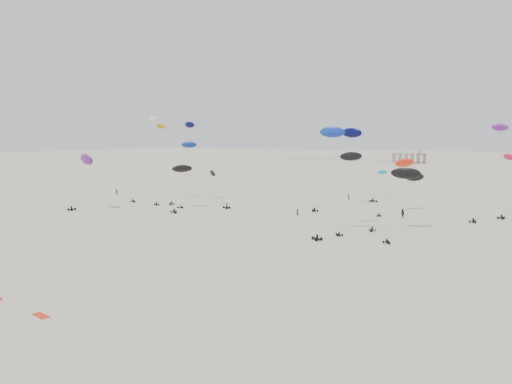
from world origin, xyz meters
The scene contains 24 objects.
ground_plane centered at (0.00, 200.00, 0.00)m, with size 900.00×900.00×0.00m, color beige.
pavilion_main centered at (-10.00, 350.00, 4.22)m, with size 21.00×13.00×9.80m.
pier_fence centered at (-62.00, 350.00, 0.77)m, with size 80.20×0.20×1.50m.
rig_0 centered at (44.26, 117.86, 9.15)m, with size 8.85×13.25×17.07m.
rig_1 centered at (-21.72, 109.16, 6.27)m, with size 9.40×6.82×10.37m.
rig_2 centered at (27.89, 95.75, 7.76)m, with size 9.44×7.31×12.45m.
rig_3 centered at (-32.82, 110.78, 14.81)m, with size 4.53×9.67×22.43m.
rig_4 centered at (44.76, 124.79, 14.74)m, with size 4.77×10.81×21.47m.
rig_5 centered at (28.35, 94.35, 10.37)m, with size 5.76×15.40×16.24m.
rig_6 centered at (14.13, 137.78, 4.04)m, with size 4.14×6.83×8.94m.
rig_7 centered at (9.31, 122.09, 16.57)m, with size 9.98×15.55×22.21m.
rig_8 centered at (-42.40, 110.48, 19.77)m, with size 9.52×10.16×24.55m.
rig_9 centered at (16.48, 84.04, 14.38)m, with size 4.85×8.09×20.29m.
rig_10 centered at (-43.66, 110.14, 13.08)m, with size 7.75×8.51×22.10m.
rig_11 centered at (-33.63, 113.95, 13.58)m, with size 9.63×16.45×21.09m.
rig_12 centered at (-27.13, 100.72, 8.25)m, with size 6.84×11.56×12.29m.
rig_13 centered at (-47.12, 88.85, 11.33)m, with size 7.92×5.62×14.31m.
rig_14 centered at (23.69, 120.25, 11.00)m, with size 7.16×14.24×15.09m.
rig_15 centered at (17.70, 94.05, 12.35)m, with size 5.00×13.34×16.67m.
spectator_0 centered at (3.12, 103.67, 0.00)m, with size 0.70×0.48×1.93m, color black.
spectator_1 centered at (25.45, 111.56, 0.00)m, with size 1.12×0.65×2.30m, color black.
spectator_2 centered at (-62.21, 116.94, 0.00)m, with size 1.28×0.69×2.16m, color black.
spectator_3 centered at (5.96, 137.51, 0.00)m, with size 0.71×0.49×1.94m, color black.
grounded_kite_a centered at (2.49, 31.80, 0.00)m, with size 2.20×0.90×0.08m, color red.
Camera 1 is at (43.97, -3.16, 18.43)m, focal length 35.00 mm.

